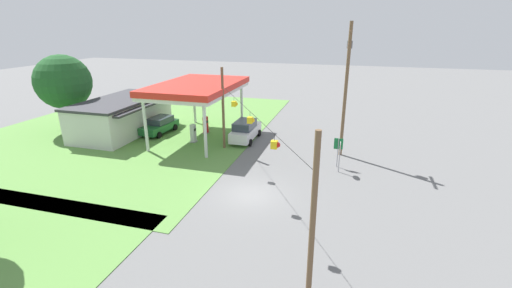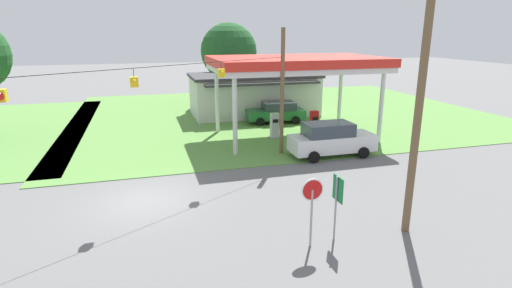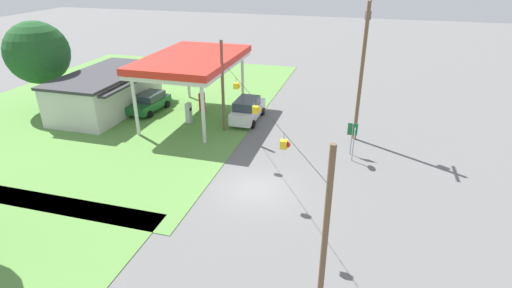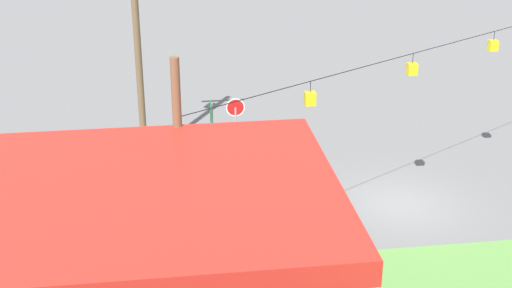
{
  "view_description": "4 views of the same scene",
  "coord_description": "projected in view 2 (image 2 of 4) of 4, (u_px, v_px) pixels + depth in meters",
  "views": [
    {
      "loc": [
        -19.78,
        -6.04,
        10.94
      ],
      "look_at": [
        2.61,
        0.36,
        2.72
      ],
      "focal_mm": 24.0,
      "sensor_mm": 36.0,
      "label": 1
    },
    {
      "loc": [
        0.28,
        -16.91,
        7.23
      ],
      "look_at": [
        5.17,
        0.19,
        2.17
      ],
      "focal_mm": 28.0,
      "sensor_mm": 36.0,
      "label": 2
    },
    {
      "loc": [
        -20.4,
        -5.77,
        13.06
      ],
      "look_at": [
        1.75,
        0.47,
        2.23
      ],
      "focal_mm": 28.0,
      "sensor_mm": 36.0,
      "label": 3
    },
    {
      "loc": [
        8.43,
        22.45,
        12.45
      ],
      "look_at": [
        5.49,
        0.78,
        3.09
      ],
      "focal_mm": 50.0,
      "sensor_mm": 36.0,
      "label": 4
    }
  ],
  "objects": [
    {
      "name": "car_at_pumps_front",
      "position": [
        331.0,
        139.0,
        23.63
      ],
      "size": [
        5.08,
        2.12,
        2.03
      ],
      "rotation": [
        0.0,
        0.0,
        -0.0
      ],
      "color": "white",
      "rests_on": "ground"
    },
    {
      "name": "signal_span_gantry",
      "position": [
        137.0,
        112.0,
        16.43
      ],
      "size": [
        16.52,
        10.24,
        7.41
      ],
      "color": "brown",
      "rests_on": "ground"
    },
    {
      "name": "fuel_pump_near",
      "position": [
        275.0,
        127.0,
        27.49
      ],
      "size": [
        0.71,
        0.56,
        1.8
      ],
      "color": "gray",
      "rests_on": "ground"
    },
    {
      "name": "utility_pole_main",
      "position": [
        425.0,
        63.0,
        13.31
      ],
      "size": [
        2.2,
        0.44,
        11.15
      ],
      "color": "brown",
      "rests_on": "ground"
    },
    {
      "name": "tree_behind_station",
      "position": [
        229.0,
        52.0,
        39.63
      ],
      "size": [
        5.58,
        5.58,
        8.03
      ],
      "color": "#4C3828",
      "rests_on": "ground"
    },
    {
      "name": "fuel_pump_far",
      "position": [
        314.0,
        124.0,
        28.27
      ],
      "size": [
        0.71,
        0.56,
        1.8
      ],
      "color": "gray",
      "rests_on": "ground"
    },
    {
      "name": "gas_station_store",
      "position": [
        254.0,
        94.0,
        35.34
      ],
      "size": [
        11.03,
        6.26,
        3.58
      ],
      "color": "silver",
      "rests_on": "ground"
    },
    {
      "name": "route_sign",
      "position": [
        337.0,
        195.0,
        13.89
      ],
      "size": [
        0.1,
        0.7,
        2.4
      ],
      "color": "gray",
      "rests_on": "ground"
    },
    {
      "name": "car_at_pumps_rear",
      "position": [
        276.0,
        112.0,
        32.26
      ],
      "size": [
        4.78,
        2.38,
        1.71
      ],
      "rotation": [
        0.0,
        0.0,
        3.07
      ],
      "color": "#1E602D",
      "rests_on": "ground"
    },
    {
      "name": "grass_verge_station_corner",
      "position": [
        281.0,
        112.0,
        36.53
      ],
      "size": [
        36.0,
        28.0,
        0.04
      ],
      "primitive_type": "cube",
      "color": "#5B8E42",
      "rests_on": "ground"
    },
    {
      "name": "ground_plane",
      "position": [
        144.0,
        201.0,
        17.54
      ],
      "size": [
        160.0,
        160.0,
        0.0
      ],
      "primitive_type": "plane",
      "color": "slate"
    },
    {
      "name": "gas_station_canopy",
      "position": [
        296.0,
        64.0,
        26.73
      ],
      "size": [
        11.23,
        7.12,
        5.55
      ],
      "color": "silver",
      "rests_on": "ground"
    },
    {
      "name": "stop_sign_roadside",
      "position": [
        312.0,
        198.0,
        13.42
      ],
      "size": [
        0.8,
        0.08,
        2.5
      ],
      "rotation": [
        0.0,
        0.0,
        3.14
      ],
      "color": "#99999E",
      "rests_on": "ground"
    }
  ]
}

